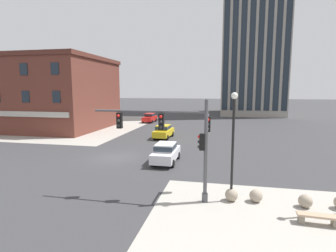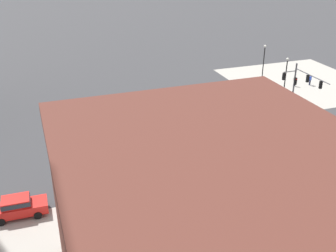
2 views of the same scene
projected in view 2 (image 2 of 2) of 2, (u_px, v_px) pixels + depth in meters
ground_plane at (274, 143)px, 44.59m from camera, size 320.00×320.00×0.00m
sidewalk_corner_slab at (299, 82)px, 62.64m from camera, size 20.00×19.00×0.02m
traffic_signal_main at (299, 83)px, 51.67m from camera, size 6.51×2.09×5.64m
bollard_sphere_curb_a at (283, 99)px, 55.30m from camera, size 0.71×0.71×0.71m
bollard_sphere_curb_b at (276, 96)px, 56.38m from camera, size 0.71×0.71×0.71m
bollard_sphere_curb_c at (268, 90)px, 58.54m from camera, size 0.71×0.71×0.71m
bollard_sphere_curb_d at (260, 86)px, 59.99m from camera, size 0.71×0.71×0.71m
bench_near_signal at (279, 89)px, 59.13m from camera, size 1.83×0.59×0.49m
bench_mid_block at (263, 80)px, 62.45m from camera, size 1.84×0.64×0.49m
pedestrian_near_bench at (295, 80)px, 60.75m from camera, size 0.38×0.45×1.54m
pedestrian_at_curb at (310, 79)px, 61.16m from camera, size 0.30×0.53×1.57m
street_lamp_corner_near at (286, 75)px, 53.86m from camera, size 0.36×0.36×6.01m
street_lamp_mid_sidewalk at (264, 62)px, 58.93m from camera, size 0.36×0.36×6.26m
car_main_northbound_far at (18, 206)px, 32.73m from camera, size 1.97×4.44×1.68m
car_main_southbound_far at (258, 117)px, 48.49m from camera, size 1.91×4.41×1.68m
car_cross_eastbound at (176, 142)px, 42.78m from camera, size 2.04×4.47×1.68m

